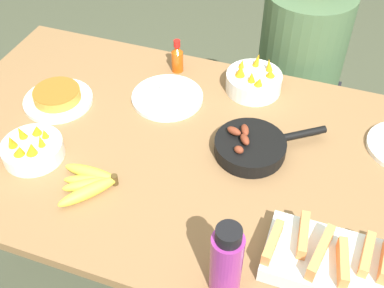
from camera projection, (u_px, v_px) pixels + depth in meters
The scene contains 12 objects.
ground_plane at pixel (192, 276), 2.07m from camera, with size 14.00×14.00×0.00m, color #474C38.
dining_table at pixel (192, 170), 1.60m from camera, with size 1.76×1.00×0.77m.
banana_bunch at pixel (90, 182), 1.41m from camera, with size 0.19×0.17×0.04m.
melon_tray at pixel (327, 259), 1.21m from camera, with size 0.31×0.19×0.10m.
skillet at pixel (251, 147), 1.51m from camera, with size 0.33×0.27×0.09m.
frittata_plate_center at pixel (58, 97), 1.69m from camera, with size 0.24×0.24×0.05m.
empty_plate_far_left at pixel (167, 97), 1.71m from camera, with size 0.25×0.25×0.02m.
fruit_bowl_mango at pixel (254, 81), 1.73m from camera, with size 0.20×0.20×0.12m.
fruit_bowl_citrus at pixel (32, 149), 1.49m from camera, with size 0.19×0.19×0.11m.
water_bottle at pixel (226, 261), 1.12m from camera, with size 0.08×0.08×0.23m.
hot_sauce_bottle at pixel (177, 58), 1.80m from camera, with size 0.04×0.04×0.13m.
person_figure at pixel (294, 94), 2.16m from camera, with size 0.39×0.39×1.23m.
Camera 1 is at (0.36, -1.02, 1.86)m, focal length 45.00 mm.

